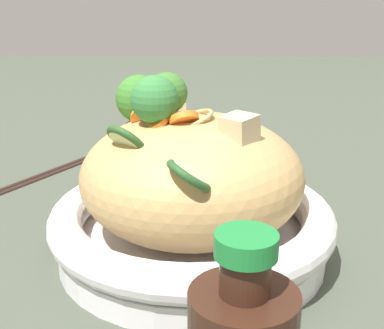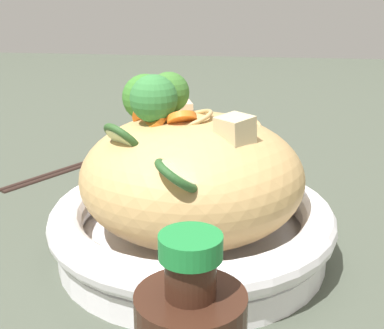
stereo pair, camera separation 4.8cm
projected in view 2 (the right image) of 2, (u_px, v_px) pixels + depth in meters
name	position (u px, v px, depth m)	size (l,w,h in m)	color
ground_plane	(192.00, 254.00, 0.51)	(3.00, 3.00, 0.00)	#444B3E
serving_bowl	(192.00, 227.00, 0.51)	(0.27, 0.27, 0.06)	white
noodle_heap	(192.00, 176.00, 0.49)	(0.21, 0.21, 0.12)	tan
broccoli_florets	(153.00, 98.00, 0.49)	(0.08, 0.12, 0.07)	#99B86D
carrot_coins	(154.00, 121.00, 0.49)	(0.09, 0.11, 0.05)	orange
zucchini_slices	(150.00, 157.00, 0.42)	(0.10, 0.10, 0.04)	beige
chicken_chunks	(203.00, 120.00, 0.50)	(0.10, 0.15, 0.04)	#D1B094
chopsticks_pair	(66.00, 168.00, 0.75)	(0.12, 0.19, 0.01)	black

